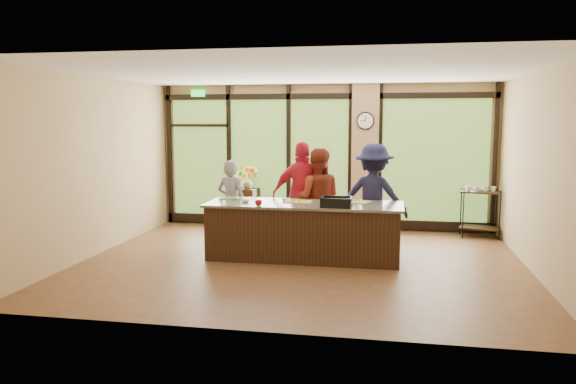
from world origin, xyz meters
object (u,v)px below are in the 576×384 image
at_px(cook_right, 373,197).
at_px(flower_stand, 248,208).
at_px(island_base, 304,232).
at_px(roasting_pan, 336,204).
at_px(cook_left, 232,203).
at_px(bar_cart, 480,207).

distance_m(cook_right, flower_stand, 3.14).
bearing_deg(island_base, roasting_pan, -27.45).
relative_size(cook_left, bar_cart, 1.56).
xyz_separation_m(cook_left, cook_right, (2.54, 0.10, 0.15)).
bearing_deg(flower_stand, cook_left, -75.80).
distance_m(island_base, flower_stand, 2.88).
bearing_deg(island_base, flower_stand, 123.32).
relative_size(cook_left, flower_stand, 1.88).
bearing_deg(cook_right, island_base, 49.36).
bearing_deg(cook_right, cook_left, 13.77).
distance_m(roasting_pan, bar_cart, 3.62).
xyz_separation_m(island_base, roasting_pan, (0.56, -0.29, 0.52)).
bearing_deg(cook_left, cook_right, -163.42).
relative_size(island_base, flower_stand, 3.74).
height_order(cook_right, roasting_pan, cook_right).
bearing_deg(flower_stand, island_base, -47.11).
relative_size(cook_right, bar_cart, 1.86).
relative_size(cook_right, flower_stand, 2.24).
height_order(island_base, cook_left, cook_left).
bearing_deg(bar_cart, cook_left, -148.29).
distance_m(cook_right, bar_cart, 2.48).
height_order(cook_left, roasting_pan, cook_left).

